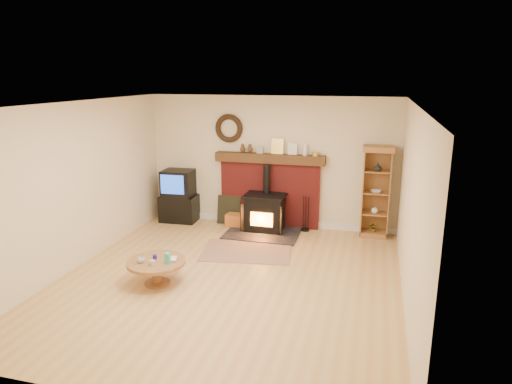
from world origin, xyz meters
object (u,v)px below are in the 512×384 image
(curio_cabinet, at_px, (376,192))
(coffee_table, at_px, (156,265))
(tv_unit, at_px, (179,197))
(wood_stove, at_px, (265,214))

(curio_cabinet, relative_size, coffee_table, 2.03)
(tv_unit, height_order, coffee_table, tv_unit)
(wood_stove, bearing_deg, curio_cabinet, 7.63)
(curio_cabinet, distance_m, coffee_table, 4.28)
(tv_unit, distance_m, coffee_table, 3.02)
(wood_stove, height_order, curio_cabinet, curio_cabinet)
(curio_cabinet, xyz_separation_m, coffee_table, (-3.04, -2.95, -0.57))
(tv_unit, xyz_separation_m, curio_cabinet, (3.96, 0.08, 0.35))
(wood_stove, distance_m, curio_cabinet, 2.15)
(tv_unit, bearing_deg, wood_stove, -5.87)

